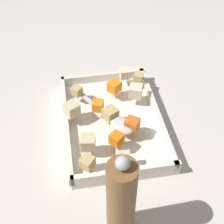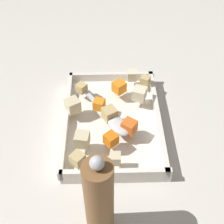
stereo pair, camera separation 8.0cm
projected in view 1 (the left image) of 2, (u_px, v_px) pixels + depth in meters
name	position (u px, v px, depth m)	size (l,w,h in m)	color
ground_plane	(115.00, 130.00, 0.82)	(4.00, 4.00, 0.00)	beige
baking_dish	(112.00, 122.00, 0.82)	(0.35, 0.25, 0.04)	white
carrot_chunk_under_handle	(114.00, 87.00, 0.86)	(0.03, 0.03, 0.03)	orange
carrot_chunk_mid_left	(117.00, 139.00, 0.73)	(0.03, 0.03, 0.03)	orange
carrot_chunk_corner_ne	(132.00, 125.00, 0.76)	(0.03, 0.03, 0.03)	orange
carrot_chunk_rim_edge	(98.00, 106.00, 0.81)	(0.03, 0.03, 0.03)	orange
potato_chunk_corner_nw	(125.00, 74.00, 0.90)	(0.03, 0.03, 0.03)	beige
potato_chunk_near_spoon	(72.00, 109.00, 0.79)	(0.03, 0.03, 0.03)	beige
potato_chunk_far_right	(110.00, 114.00, 0.78)	(0.03, 0.03, 0.03)	tan
potato_chunk_mid_right	(77.00, 91.00, 0.85)	(0.02, 0.02, 0.02)	tan
potato_chunk_front_center	(138.00, 78.00, 0.89)	(0.02, 0.02, 0.02)	tan
potato_chunk_near_right	(88.00, 142.00, 0.72)	(0.03, 0.03, 0.03)	beige
potato_chunk_far_left	(87.00, 162.00, 0.68)	(0.03, 0.03, 0.03)	tan
potato_chunk_corner_sw	(125.00, 157.00, 0.70)	(0.02, 0.02, 0.02)	beige
potato_chunk_heap_side	(136.00, 91.00, 0.84)	(0.03, 0.03, 0.03)	beige
serving_spoon	(118.00, 122.00, 0.77)	(0.21, 0.15, 0.02)	silver
pepper_mill	(121.00, 200.00, 0.56)	(0.05, 0.05, 0.23)	brown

